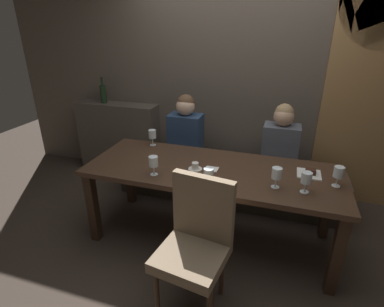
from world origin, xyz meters
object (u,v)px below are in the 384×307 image
wine_bottle_dark_red (103,93)px  wine_glass_far_left (277,174)px  chair_near_side (196,238)px  wine_glass_center_back (339,173)px  dessert_plate (310,173)px  diner_bearded (281,141)px  wine_glass_end_right (306,178)px  wine_glass_far_right (152,134)px  dining_table (212,177)px  diner_redhead (186,131)px  banquette_bench (226,182)px  espresso_cup (195,167)px  wine_glass_end_left (209,174)px  wine_glass_near_right (153,162)px

wine_bottle_dark_red → wine_glass_far_left: wine_bottle_dark_red is taller
chair_near_side → wine_glass_center_back: 1.19m
wine_glass_center_back → dessert_plate: wine_glass_center_back is taller
wine_bottle_dark_red → diner_bearded: bearing=-7.5°
dessert_plate → wine_glass_far_left: bearing=-130.6°
wine_glass_end_right → wine_glass_far_left: size_ratio=1.00×
wine_glass_far_right → wine_glass_far_left: size_ratio=1.00×
wine_bottle_dark_red → wine_glass_far_left: (2.25, -1.20, -0.21)m
dining_table → wine_bottle_dark_red: bearing=149.1°
dining_table → diner_redhead: bearing=125.2°
wine_glass_far_left → diner_bearded: bearing=90.2°
banquette_bench → wine_glass_far_right: (-0.72, -0.37, 0.63)m
wine_glass_far_left → espresso_cup: (-0.68, 0.11, -0.09)m
dining_table → wine_glass_far_left: (0.54, -0.18, 0.20)m
wine_glass_far_left → wine_glass_far_right: bearing=157.9°
wine_glass_center_back → wine_glass_far_right: same height
diner_bearded → espresso_cup: diner_bearded is taller
banquette_bench → wine_bottle_dark_red: 1.93m
chair_near_side → wine_glass_end_left: 0.48m
wine_glass_end_left → espresso_cup: bearing=124.6°
wine_glass_end_right → wine_glass_near_right: bearing=-176.1°
wine_bottle_dark_red → dessert_plate: wine_bottle_dark_red is taller
banquette_bench → espresso_cup: size_ratio=20.83×
wine_glass_far_right → espresso_cup: wine_glass_far_right is taller
wine_glass_center_back → dessert_plate: (-0.19, 0.14, -0.10)m
espresso_cup → dessert_plate: (0.94, 0.20, -0.01)m
banquette_bench → wine_glass_far_left: size_ratio=15.24×
chair_near_side → espresso_cup: size_ratio=8.17×
wine_glass_near_right → wine_glass_end_left: bearing=-8.9°
wine_glass_center_back → wine_glass_far_right: size_ratio=1.00×
diner_bearded → wine_glass_far_right: 1.32m
wine_bottle_dark_red → banquette_bench: bearing=-10.7°
banquette_bench → wine_glass_near_right: (-0.43, -0.97, 0.62)m
wine_glass_far_right → dining_table: bearing=-24.9°
diner_redhead → wine_glass_end_left: (0.53, -1.02, 0.05)m
diner_bearded → wine_glass_end_right: 0.94m
chair_near_side → wine_glass_center_back: (0.92, 0.71, 0.29)m
wine_glass_end_right → chair_near_side: bearing=-141.8°
wine_glass_near_right → espresso_cup: 0.37m
wine_glass_near_right → dessert_plate: wine_glass_near_right is taller
wine_glass_far_right → wine_glass_end_left: (0.77, -0.68, 0.00)m
dining_table → wine_bottle_dark_red: 2.04m
dining_table → wine_glass_far_right: 0.82m
wine_bottle_dark_red → espresso_cup: bearing=-34.8°
wine_glass_end_left → dessert_plate: 0.89m
banquette_bench → dessert_plate: bearing=-35.6°
wine_glass_end_right → wine_glass_center_back: bearing=36.1°
chair_near_side → wine_glass_far_left: size_ratio=5.98×
wine_glass_end_right → wine_glass_far_right: bearing=160.5°
diner_redhead → wine_glass_center_back: diner_redhead is taller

